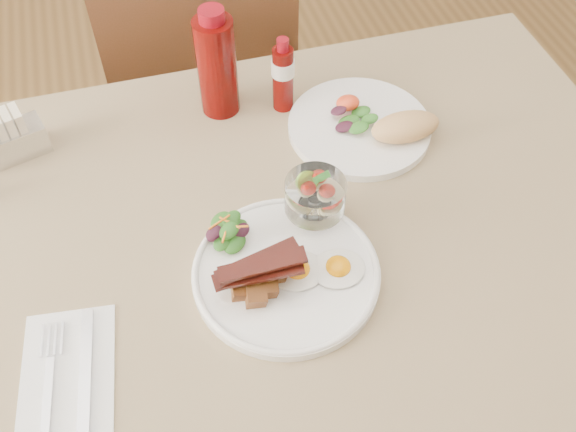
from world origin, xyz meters
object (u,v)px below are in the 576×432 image
(main_plate, at_px, (286,273))
(sugar_caddy, at_px, (13,137))
(table, at_px, (268,267))
(fruit_cup, at_px, (315,196))
(ketchup_bottle, at_px, (217,65))
(chair_far, at_px, (201,85))
(hot_sauce_bottle, at_px, (283,75))
(second_plate, at_px, (370,126))

(main_plate, relative_size, sugar_caddy, 2.55)
(table, height_order, main_plate, main_plate)
(main_plate, distance_m, sugar_caddy, 0.53)
(fruit_cup, bearing_deg, ketchup_bottle, 105.09)
(main_plate, relative_size, fruit_cup, 2.95)
(ketchup_bottle, bearing_deg, chair_far, 89.00)
(hot_sauce_bottle, bearing_deg, chair_far, 105.73)
(table, relative_size, fruit_cup, 14.02)
(second_plate, bearing_deg, table, -143.51)
(fruit_cup, distance_m, sugar_caddy, 0.53)
(table, height_order, hot_sauce_bottle, hot_sauce_bottle)
(chair_far, bearing_deg, table, -90.00)
(second_plate, relative_size, hot_sauce_bottle, 1.75)
(fruit_cup, bearing_deg, hot_sauce_bottle, 84.27)
(hot_sauce_bottle, height_order, sugar_caddy, hot_sauce_bottle)
(table, relative_size, ketchup_bottle, 6.38)
(fruit_cup, height_order, ketchup_bottle, ketchup_bottle)
(chair_far, relative_size, sugar_caddy, 8.47)
(table, relative_size, hot_sauce_bottle, 8.96)
(chair_far, height_order, main_plate, chair_far)
(chair_far, distance_m, fruit_cup, 0.73)
(table, bearing_deg, hot_sauce_bottle, 69.60)
(chair_far, bearing_deg, main_plate, -89.36)
(sugar_caddy, bearing_deg, chair_far, 29.22)
(main_plate, bearing_deg, hot_sauce_bottle, 75.08)
(sugar_caddy, bearing_deg, hot_sauce_bottle, -16.76)
(table, distance_m, ketchup_bottle, 0.37)
(chair_far, distance_m, sugar_caddy, 0.59)
(fruit_cup, relative_size, second_plate, 0.37)
(main_plate, bearing_deg, fruit_cup, 50.51)
(chair_far, distance_m, main_plate, 0.78)
(second_plate, distance_m, sugar_caddy, 0.62)
(sugar_caddy, bearing_deg, second_plate, -26.95)
(fruit_cup, bearing_deg, main_plate, -129.49)
(ketchup_bottle, xyz_separation_m, sugar_caddy, (-0.36, -0.02, -0.06))
(chair_far, bearing_deg, second_plate, -64.23)
(chair_far, xyz_separation_m, sugar_caddy, (-0.37, -0.37, 0.27))
(ketchup_bottle, distance_m, sugar_caddy, 0.37)
(fruit_cup, height_order, second_plate, fruit_cup)
(main_plate, bearing_deg, second_plate, 48.40)
(fruit_cup, xyz_separation_m, second_plate, (0.16, 0.17, -0.05))
(fruit_cup, xyz_separation_m, hot_sauce_bottle, (0.03, 0.28, 0.00))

